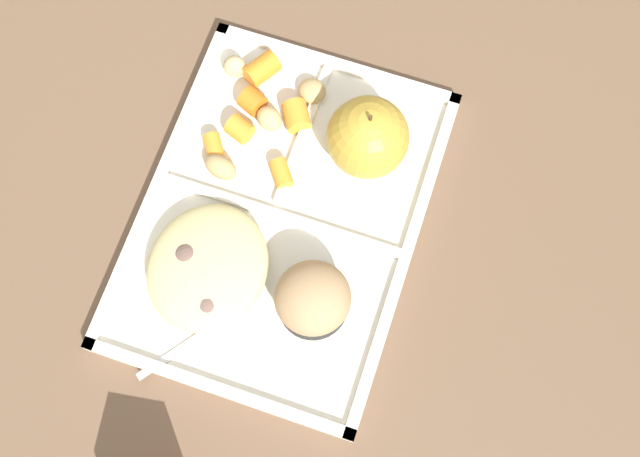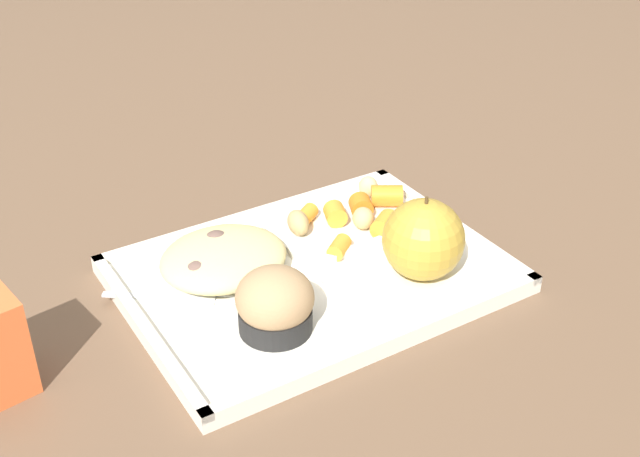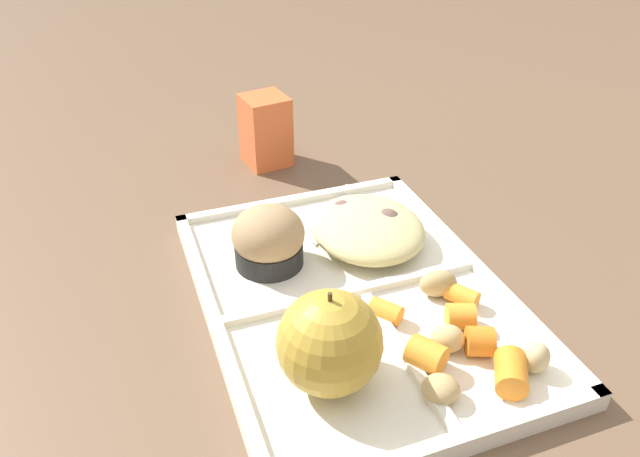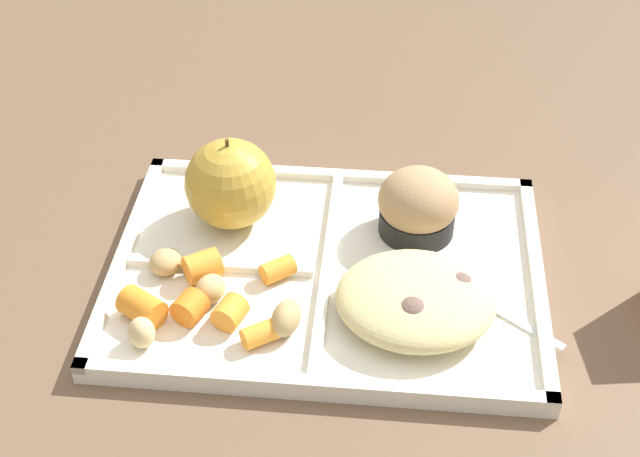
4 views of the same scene
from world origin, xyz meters
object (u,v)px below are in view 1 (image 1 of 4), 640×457
(plastic_fork, at_px, (208,330))
(bran_muffin, at_px, (313,299))
(green_apple, at_px, (368,137))
(lunch_tray, at_px, (282,218))

(plastic_fork, bearing_deg, bran_muffin, 122.26)
(green_apple, height_order, plastic_fork, green_apple)
(green_apple, relative_size, plastic_fork, 0.77)
(lunch_tray, distance_m, plastic_fork, 0.14)
(bran_muffin, bearing_deg, plastic_fork, -57.74)
(plastic_fork, bearing_deg, green_apple, 158.56)
(green_apple, bearing_deg, lunch_tray, -33.02)
(lunch_tray, distance_m, bran_muffin, 0.11)
(lunch_tray, bearing_deg, plastic_fork, -12.09)
(lunch_tray, bearing_deg, green_apple, 146.98)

